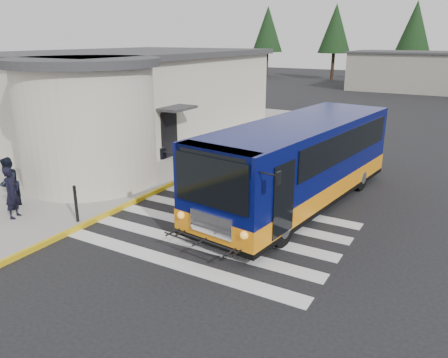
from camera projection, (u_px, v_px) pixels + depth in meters
The scene contains 9 objects.
ground at pixel (239, 222), 14.05m from camera, with size 140.00×140.00×0.00m, color black.
sidewalk at pixel (117, 156), 21.59m from camera, with size 10.00×34.00×0.15m, color gray.
curb_strip at pixel (201, 171), 19.24m from camera, with size 0.12×34.00×0.16m, color gold.
station_building at pixel (125, 96), 24.09m from camera, with size 12.70×18.70×4.80m.
crosswalk at pixel (213, 228), 13.63m from camera, with size 8.00×5.35×0.01m.
transit_bus at pixel (298, 166), 15.17m from camera, with size 4.49×10.78×2.97m.
pedestrian_a at pixel (12, 193), 13.84m from camera, with size 0.61×0.40×1.68m, color black.
pedestrian_b at pixel (9, 183), 14.54m from camera, with size 0.86×0.67×1.78m, color black.
bollard at pixel (76, 204), 13.58m from camera, with size 0.10×0.10×1.19m, color black.
Camera 1 is at (6.02, -11.45, 5.69)m, focal length 35.00 mm.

